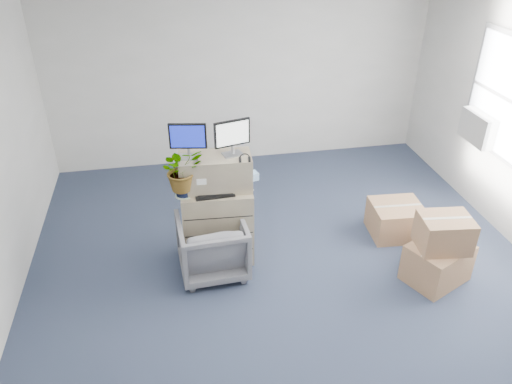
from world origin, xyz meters
The scene contains 17 objects.
ground centered at (0.00, 0.00, 0.00)m, with size 7.00×7.00×0.00m, color #283549.
wall_back centered at (0.00, 3.51, 1.40)m, with size 6.00×0.02×2.80m, color #B8B7AF.
ac_unit centered at (2.87, 1.40, 1.20)m, with size 0.24×0.60×0.40m, color #BCBBB7.
filing_cabinet_lower centered at (-0.73, 0.86, 0.47)m, with size 0.81×0.50×0.95m, color gray.
filing_cabinet_upper centered at (-0.72, 0.90, 1.15)m, with size 0.81×0.41×0.41m, color gray.
monitor_left centered at (-1.00, 0.92, 1.58)m, with size 0.41×0.19×0.40m.
monitor_right centered at (-0.52, 0.90, 1.59)m, with size 0.41×0.21×0.41m.
headphones centered at (-0.42, 0.72, 1.39)m, with size 0.12×0.12×0.01m, color black.
keyboard centered at (-0.76, 0.74, 0.96)m, with size 0.44×0.18×0.02m, color black.
mouse centered at (-0.35, 0.75, 0.96)m, with size 0.09×0.06×0.03m, color silver.
water_bottle centered at (-0.67, 0.92, 1.06)m, with size 0.07×0.07×0.23m, color gray.
phone_dock centered at (-0.74, 0.87, 0.99)m, with size 0.06×0.05×0.12m.
external_drive centered at (-0.40, 0.98, 0.97)m, with size 0.17×0.13×0.05m, color black.
tissue_box centered at (-0.35, 0.92, 1.04)m, with size 0.24×0.12×0.09m, color #3B87CB.
potted_plant centered at (-1.10, 0.79, 1.22)m, with size 0.58×0.62×0.48m.
office_chair centered at (-0.83, 0.60, 0.39)m, with size 0.76×0.71×0.79m, color slate.
cardboard_boxes centered at (1.68, 0.31, 0.30)m, with size 0.86×1.64×0.85m.
Camera 1 is at (-1.20, -4.07, 3.83)m, focal length 35.00 mm.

